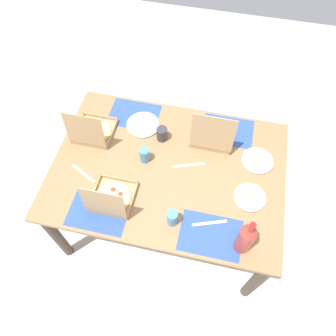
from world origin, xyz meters
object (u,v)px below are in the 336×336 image
(plate_far_left, at_px, (249,197))
(plate_near_left, at_px, (143,125))
(pizza_box_center, at_px, (213,134))
(soda_bottle, at_px, (245,238))
(cup_dark, at_px, (144,155))
(cup_red, at_px, (172,218))
(cup_spare, at_px, (162,134))
(pizza_box_edge_far, at_px, (111,198))
(pizza_box_corner_left, at_px, (93,131))
(plate_near_right, at_px, (257,161))

(plate_far_left, height_order, plate_near_left, plate_far_left)
(pizza_box_center, xyz_separation_m, soda_bottle, (-0.28, 0.73, 0.08))
(plate_near_left, relative_size, cup_dark, 2.14)
(plate_far_left, bearing_deg, cup_red, 30.94)
(plate_near_left, relative_size, cup_spare, 2.33)
(pizza_box_center, relative_size, soda_bottle, 0.98)
(pizza_box_edge_far, distance_m, plate_far_left, 0.85)
(pizza_box_corner_left, relative_size, plate_near_right, 1.41)
(plate_far_left, height_order, cup_red, cup_red)
(plate_near_right, relative_size, cup_red, 1.91)
(plate_near_right, relative_size, soda_bottle, 0.65)
(pizza_box_corner_left, distance_m, cup_red, 0.85)
(cup_spare, bearing_deg, soda_bottle, 133.37)
(pizza_box_edge_far, xyz_separation_m, cup_red, (-0.39, 0.05, 0.01))
(plate_near_left, relative_size, cup_red, 2.13)
(pizza_box_edge_far, height_order, cup_dark, pizza_box_edge_far)
(plate_near_left, bearing_deg, plate_far_left, 152.61)
(cup_spare, relative_size, cup_dark, 0.92)
(plate_near_left, xyz_separation_m, soda_bottle, (-0.77, 0.73, 0.12))
(pizza_box_edge_far, xyz_separation_m, plate_near_left, (-0.03, -0.62, -0.04))
(soda_bottle, bearing_deg, plate_near_left, -43.41)
(plate_near_right, bearing_deg, soda_bottle, 85.92)
(soda_bottle, distance_m, cup_spare, 0.90)
(pizza_box_corner_left, height_order, pizza_box_edge_far, pizza_box_corner_left)
(soda_bottle, relative_size, cup_dark, 2.97)
(pizza_box_center, relative_size, plate_far_left, 1.59)
(pizza_box_corner_left, relative_size, plate_far_left, 1.49)
(pizza_box_center, xyz_separation_m, pizza_box_edge_far, (0.53, 0.62, -0.00))
(plate_far_left, bearing_deg, cup_spare, -27.51)
(plate_near_left, bearing_deg, cup_red, 118.19)
(soda_bottle, bearing_deg, pizza_box_edge_far, -7.72)
(plate_far_left, distance_m, cup_dark, 0.72)
(plate_far_left, xyz_separation_m, soda_bottle, (0.02, 0.32, 0.12))
(plate_far_left, relative_size, plate_near_left, 0.85)
(cup_red, bearing_deg, pizza_box_center, -101.75)
(pizza_box_corner_left, xyz_separation_m, cup_spare, (-0.47, -0.08, 0.00))
(plate_near_left, xyz_separation_m, cup_dark, (-0.09, 0.28, 0.05))
(pizza_box_edge_far, xyz_separation_m, plate_far_left, (-0.82, -0.21, -0.04))
(cup_red, bearing_deg, soda_bottle, 171.50)
(plate_far_left, bearing_deg, cup_dark, -10.61)
(pizza_box_corner_left, height_order, plate_near_left, pizza_box_corner_left)
(plate_near_right, relative_size, plate_near_left, 0.90)
(pizza_box_corner_left, height_order, soda_bottle, soda_bottle)
(pizza_box_center, distance_m, cup_red, 0.68)
(pizza_box_corner_left, height_order, plate_near_right, pizza_box_corner_left)
(pizza_box_corner_left, relative_size, cup_spare, 2.96)
(pizza_box_center, bearing_deg, plate_near_right, 158.94)
(plate_far_left, bearing_deg, plate_near_right, -95.00)
(pizza_box_center, height_order, cup_spare, pizza_box_center)
(pizza_box_center, relative_size, plate_near_right, 1.50)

